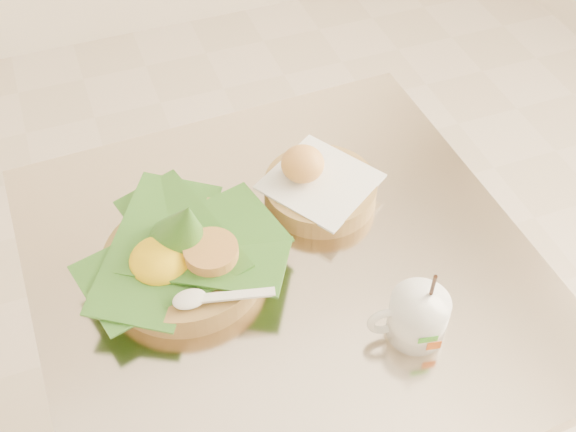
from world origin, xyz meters
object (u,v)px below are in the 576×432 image
object	(u,v)px
cafe_table	(286,349)
coffee_mug	(416,316)
rice_basket	(183,255)
bread_basket	(317,185)

from	to	relation	value
cafe_table	coffee_mug	xyz separation A→B (m)	(0.12, -0.16, 0.26)
cafe_table	coffee_mug	size ratio (longest dim) A/B	5.62
coffee_mug	rice_basket	bearing A→B (deg)	141.74
cafe_table	bread_basket	size ratio (longest dim) A/B	3.69
rice_basket	bread_basket	xyz separation A→B (m)	(0.23, 0.07, -0.01)
bread_basket	coffee_mug	world-z (taller)	coffee_mug
rice_basket	bread_basket	distance (m)	0.24
cafe_table	rice_basket	xyz separation A→B (m)	(-0.14, 0.04, 0.26)
cafe_table	bread_basket	world-z (taller)	bread_basket
cafe_table	coffee_mug	bearing A→B (deg)	-53.69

